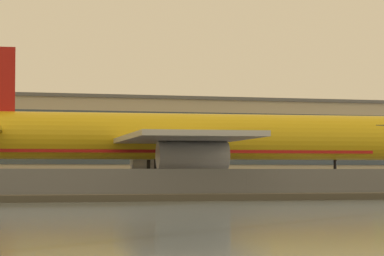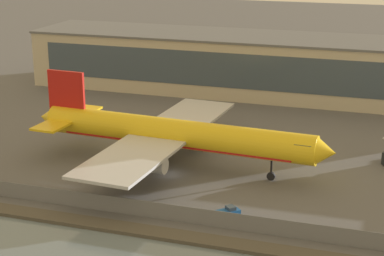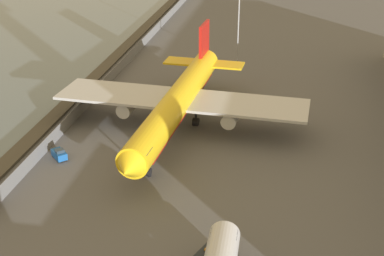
# 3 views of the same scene
# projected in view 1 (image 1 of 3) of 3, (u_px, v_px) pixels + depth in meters

# --- Properties ---
(ground_plane) EXTENTS (500.00, 500.00, 0.00)m
(ground_plane) POSITION_uv_depth(u_px,v_px,m) (196.00, 194.00, 89.72)
(ground_plane) COLOR #565659
(shoreline_seawall) EXTENTS (320.00, 3.00, 0.50)m
(shoreline_seawall) POSITION_uv_depth(u_px,v_px,m) (265.00, 197.00, 69.96)
(shoreline_seawall) COLOR #474238
(shoreline_seawall) RESTS_ON ground
(perimeter_fence) EXTENTS (280.00, 0.10, 2.41)m
(perimeter_fence) POSITION_uv_depth(u_px,v_px,m) (247.00, 184.00, 74.34)
(perimeter_fence) COLOR slate
(perimeter_fence) RESTS_ON ground
(cargo_jet_yellow) EXTENTS (52.76, 45.60, 14.71)m
(cargo_jet_yellow) POSITION_uv_depth(u_px,v_px,m) (176.00, 138.00, 93.40)
(cargo_jet_yellow) COLOR yellow
(cargo_jet_yellow) RESTS_ON ground
(baggage_tug) EXTENTS (3.40, 3.39, 1.80)m
(baggage_tug) POSITION_uv_depth(u_px,v_px,m) (378.00, 187.00, 80.67)
(baggage_tug) COLOR #19519E
(baggage_tug) RESTS_ON ground
(terminal_building) EXTENTS (113.68, 21.15, 13.73)m
(terminal_building) POSITION_uv_depth(u_px,v_px,m) (125.00, 143.00, 145.54)
(terminal_building) COLOR #BCB299
(terminal_building) RESTS_ON ground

